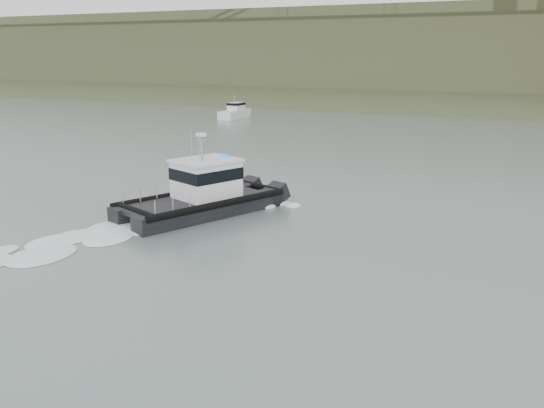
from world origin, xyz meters
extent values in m
plane|color=slate|center=(0.00, 0.00, 0.00)|extent=(400.00, 400.00, 0.00)
cube|color=#354125|center=(0.00, 92.00, 0.00)|extent=(500.00, 44.72, 16.25)
cube|color=#354125|center=(0.00, 120.00, 6.00)|extent=(500.00, 70.00, 18.00)
cube|color=#354125|center=(0.00, 145.00, 11.00)|extent=(500.00, 60.00, 16.00)
cube|color=black|center=(-7.26, 12.16, 0.37)|extent=(4.55, 9.52, 1.06)
cube|color=black|center=(-5.02, 11.30, 0.37)|extent=(4.55, 9.52, 1.06)
cube|color=black|center=(-6.30, 11.32, 0.80)|extent=(6.31, 9.13, 0.22)
cube|color=white|center=(-5.98, 12.14, 1.92)|extent=(3.62, 3.93, 2.04)
cube|color=black|center=(-5.98, 12.14, 2.29)|extent=(3.69, 4.00, 0.66)
cube|color=white|center=(-5.98, 12.14, 3.01)|extent=(3.85, 4.16, 0.14)
cylinder|color=#93959B|center=(-6.08, 11.90, 3.74)|extent=(0.14, 0.14, 1.59)
cylinder|color=white|center=(-6.08, 11.90, 4.49)|extent=(0.62, 0.62, 0.16)
cube|color=silver|center=(-29.77, 57.23, 0.51)|extent=(2.23, 6.20, 1.23)
cube|color=silver|center=(-29.78, 57.74, 1.54)|extent=(1.71, 2.51, 1.23)
cube|color=black|center=(-29.78, 57.74, 1.95)|extent=(1.76, 2.56, 0.36)
cylinder|color=#93959B|center=(-29.77, 57.23, 2.66)|extent=(0.08, 0.08, 1.23)
camera|label=1|loc=(12.14, -16.35, 8.93)|focal=40.00mm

